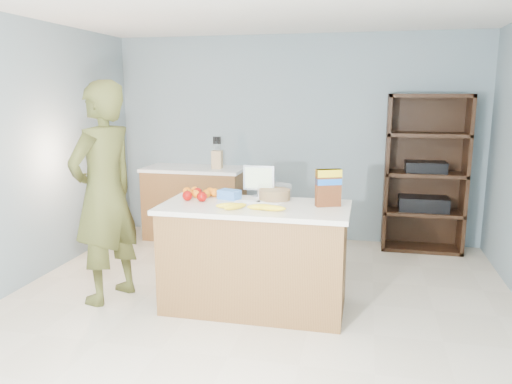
% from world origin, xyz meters
% --- Properties ---
extents(floor, '(4.50, 5.00, 0.02)m').
position_xyz_m(floor, '(0.00, 0.00, 0.00)').
color(floor, beige).
rests_on(floor, ground).
extents(walls, '(4.52, 5.02, 2.51)m').
position_xyz_m(walls, '(0.00, 0.00, 1.65)').
color(walls, gray).
rests_on(walls, ground).
extents(counter_peninsula, '(1.56, 0.76, 0.90)m').
position_xyz_m(counter_peninsula, '(0.00, 0.30, 0.42)').
color(counter_peninsula, brown).
rests_on(counter_peninsula, ground).
extents(back_cabinet, '(1.24, 0.62, 0.90)m').
position_xyz_m(back_cabinet, '(-1.20, 2.20, 0.45)').
color(back_cabinet, brown).
rests_on(back_cabinet, ground).
extents(shelving_unit, '(0.90, 0.40, 1.80)m').
position_xyz_m(shelving_unit, '(1.55, 2.35, 0.86)').
color(shelving_unit, black).
rests_on(shelving_unit, ground).
extents(person, '(0.64, 0.80, 1.92)m').
position_xyz_m(person, '(-1.31, 0.20, 0.96)').
color(person, '#40411B').
rests_on(person, ground).
extents(knife_block, '(0.12, 0.10, 0.31)m').
position_xyz_m(knife_block, '(-0.89, 2.17, 1.02)').
color(knife_block, tan).
rests_on(knife_block, back_cabinet).
extents(envelopes, '(0.43, 0.19, 0.00)m').
position_xyz_m(envelopes, '(0.01, 0.42, 0.90)').
color(envelopes, white).
rests_on(envelopes, counter_peninsula).
extents(bananas, '(0.57, 0.20, 0.05)m').
position_xyz_m(bananas, '(-0.00, 0.13, 0.92)').
color(bananas, yellow).
rests_on(bananas, counter_peninsula).
extents(apples, '(0.22, 0.25, 0.09)m').
position_xyz_m(apples, '(-0.54, 0.38, 0.94)').
color(apples, '#8C0805').
rests_on(apples, counter_peninsula).
extents(oranges, '(0.34, 0.22, 0.08)m').
position_xyz_m(oranges, '(-0.55, 0.52, 0.94)').
color(oranges, orange).
rests_on(oranges, counter_peninsula).
extents(blue_carton, '(0.21, 0.17, 0.08)m').
position_xyz_m(blue_carton, '(-0.27, 0.48, 0.94)').
color(blue_carton, blue).
rests_on(blue_carton, counter_peninsula).
extents(salad_bowl, '(0.30, 0.30, 0.13)m').
position_xyz_m(salad_bowl, '(0.12, 0.55, 0.96)').
color(salad_bowl, '#267219').
rests_on(salad_bowl, counter_peninsula).
extents(tv, '(0.28, 0.12, 0.28)m').
position_xyz_m(tv, '(-0.04, 0.63, 1.06)').
color(tv, silver).
rests_on(tv, counter_peninsula).
extents(cereal_box, '(0.22, 0.15, 0.31)m').
position_xyz_m(cereal_box, '(0.59, 0.39, 1.08)').
color(cereal_box, '#592B14').
rests_on(cereal_box, counter_peninsula).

